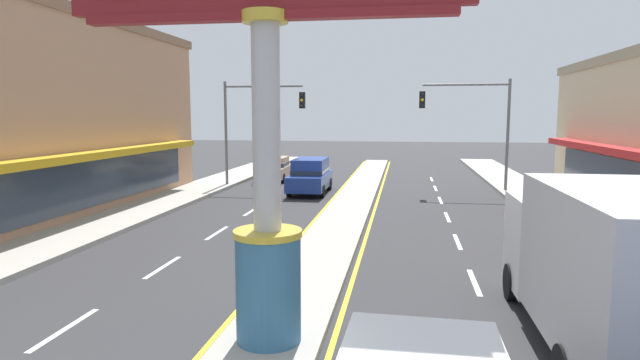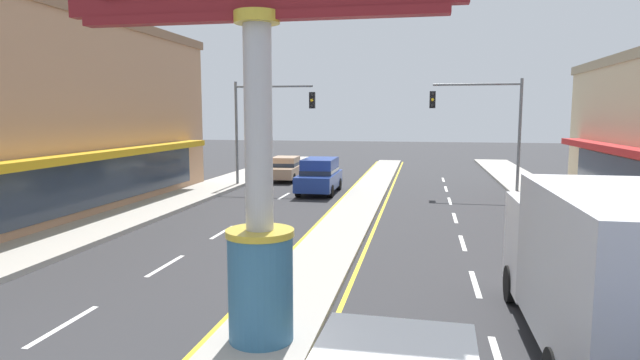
{
  "view_description": "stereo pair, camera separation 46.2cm",
  "coord_description": "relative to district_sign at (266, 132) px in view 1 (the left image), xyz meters",
  "views": [
    {
      "loc": [
        2.41,
        -4.46,
        4.31
      ],
      "look_at": [
        0.26,
        9.04,
        2.6
      ],
      "focal_mm": 29.67,
      "sensor_mm": 36.0,
      "label": 1
    },
    {
      "loc": [
        2.87,
        -4.38,
        4.31
      ],
      "look_at": [
        0.26,
        9.04,
        2.6
      ],
      "focal_mm": 29.67,
      "sensor_mm": 36.0,
      "label": 2
    }
  ],
  "objects": [
    {
      "name": "traffic_light_right_side",
      "position": [
        6.21,
        20.86,
        0.26
      ],
      "size": [
        4.86,
        0.46,
        6.2
      ],
      "color": "slate",
      "rests_on": "ground"
    },
    {
      "name": "suv_far_left_oncoming",
      "position": [
        -2.62,
        19.16,
        -3.0
      ],
      "size": [
        2.0,
        4.62,
        1.9
      ],
      "color": "navy",
      "rests_on": "ground"
    },
    {
      "name": "sedan_near_right_lane",
      "position": [
        -5.93,
        24.34,
        -3.2
      ],
      "size": [
        1.97,
        4.37,
        1.53
      ],
      "color": "tan",
      "rests_on": "ground"
    },
    {
      "name": "traffic_light_left_side",
      "position": [
        -6.21,
        20.81,
        0.26
      ],
      "size": [
        4.86,
        0.46,
        6.2
      ],
      "color": "slate",
      "rests_on": "ground"
    },
    {
      "name": "median_strip",
      "position": [
        -0.0,
        13.35,
        -3.92
      ],
      "size": [
        1.95,
        52.0,
        0.14
      ],
      "primitive_type": "cube",
      "color": "#A39E93",
      "rests_on": "ground"
    },
    {
      "name": "box_truck_mid_left_lane",
      "position": [
        5.92,
        0.55,
        -2.29
      ],
      "size": [
        2.28,
        6.9,
        3.12
      ],
      "color": "silver",
      "rests_on": "ground"
    },
    {
      "name": "district_sign",
      "position": [
        0.0,
        0.0,
        0.0
      ],
      "size": [
        7.11,
        1.25,
        7.37
      ],
      "color": "#33668C",
      "rests_on": "median_strip"
    },
    {
      "name": "sidewalk_right",
      "position": [
        9.02,
        11.35,
        -3.9
      ],
      "size": [
        2.89,
        60.0,
        0.18
      ],
      "primitive_type": "cube",
      "color": "#ADA89E",
      "rests_on": "ground"
    },
    {
      "name": "lane_markings",
      "position": [
        0.0,
        12.0,
        -3.98
      ],
      "size": [
        8.69,
        52.0,
        0.01
      ],
      "color": "silver",
      "rests_on": "ground"
    },
    {
      "name": "sidewalk_left",
      "position": [
        -9.02,
        11.35,
        -3.9
      ],
      "size": [
        2.89,
        60.0,
        0.18
      ],
      "primitive_type": "cube",
      "color": "#ADA89E",
      "rests_on": "ground"
    }
  ]
}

